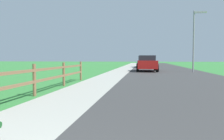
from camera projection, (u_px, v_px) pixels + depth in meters
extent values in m
plane|color=#327A37|center=(132.00, 69.00, 25.72)|extent=(120.00, 120.00, 0.00)
cube|color=#373737|center=(162.00, 69.00, 27.20)|extent=(7.00, 66.00, 0.01)
cube|color=#A3A499|center=(109.00, 68.00, 28.12)|extent=(6.00, 66.00, 0.01)
cube|color=#327A37|center=(98.00, 68.00, 28.34)|extent=(5.00, 66.00, 0.00)
cylinder|color=brown|center=(34.00, 80.00, 7.33)|extent=(0.11, 0.11, 1.08)
cylinder|color=brown|center=(64.00, 74.00, 10.02)|extent=(0.11, 0.11, 1.08)
cylinder|color=brown|center=(81.00, 71.00, 12.71)|extent=(0.11, 0.11, 1.08)
cube|color=brown|center=(34.00, 82.00, 7.33)|extent=(0.07, 10.88, 0.09)
cube|color=brown|center=(34.00, 70.00, 7.31)|extent=(0.07, 10.88, 0.09)
cube|color=maroon|center=(147.00, 64.00, 21.71)|extent=(1.93, 4.43, 0.75)
cube|color=#1E232B|center=(147.00, 58.00, 21.78)|extent=(1.64, 2.05, 0.49)
cylinder|color=black|center=(138.00, 67.00, 23.17)|extent=(0.24, 0.72, 0.71)
cylinder|color=black|center=(155.00, 67.00, 22.97)|extent=(0.24, 0.72, 0.71)
cylinder|color=black|center=(138.00, 68.00, 20.48)|extent=(0.24, 0.72, 0.71)
cylinder|color=black|center=(157.00, 68.00, 20.28)|extent=(0.24, 0.72, 0.71)
cube|color=navy|center=(144.00, 63.00, 31.63)|extent=(1.78, 4.82, 0.70)
cube|color=#1E232B|center=(144.00, 58.00, 31.75)|extent=(1.57, 2.43, 0.59)
cylinder|color=black|center=(138.00, 65.00, 33.25)|extent=(0.22, 0.67, 0.67)
cylinder|color=black|center=(150.00, 65.00, 32.99)|extent=(0.22, 0.67, 0.67)
cylinder|color=black|center=(137.00, 65.00, 30.29)|extent=(0.22, 0.67, 0.67)
cylinder|color=black|center=(151.00, 65.00, 30.04)|extent=(0.22, 0.67, 0.67)
cube|color=#C6B793|center=(147.00, 62.00, 42.17)|extent=(2.19, 4.97, 0.67)
cube|color=#1E232B|center=(147.00, 58.00, 42.11)|extent=(1.81, 2.14, 0.61)
cylinder|color=black|center=(141.00, 63.00, 43.78)|extent=(0.26, 0.74, 0.73)
cylinder|color=black|center=(151.00, 63.00, 43.60)|extent=(0.26, 0.74, 0.73)
cylinder|color=black|center=(142.00, 63.00, 40.77)|extent=(0.26, 0.74, 0.73)
cylinder|color=black|center=(153.00, 63.00, 40.59)|extent=(0.26, 0.74, 0.73)
cube|color=#B7BABF|center=(148.00, 61.00, 50.44)|extent=(1.91, 4.80, 0.74)
cube|color=#1E232B|center=(148.00, 58.00, 50.30)|extent=(1.67, 2.14, 0.61)
cylinder|color=black|center=(143.00, 62.00, 52.06)|extent=(0.22, 0.67, 0.67)
cylinder|color=black|center=(152.00, 62.00, 51.79)|extent=(0.22, 0.67, 0.67)
cylinder|color=black|center=(143.00, 63.00, 49.12)|extent=(0.22, 0.67, 0.67)
cylinder|color=black|center=(152.00, 63.00, 48.85)|extent=(0.22, 0.67, 0.67)
cylinder|color=gray|center=(194.00, 42.00, 20.37)|extent=(0.14, 0.14, 5.60)
cube|color=#999999|center=(200.00, 12.00, 20.15)|extent=(1.10, 0.20, 0.14)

